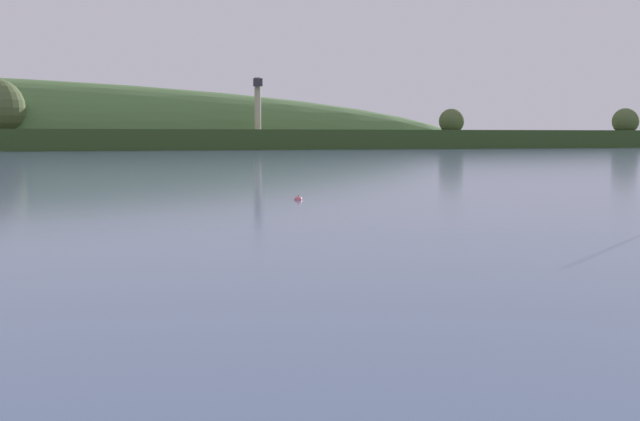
# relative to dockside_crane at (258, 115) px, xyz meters

# --- Properties ---
(dockside_crane) EXTENTS (6.11, 12.52, 20.53)m
(dockside_crane) POSITION_rel_dockside_crane_xyz_m (0.00, 0.00, 0.00)
(dockside_crane) COLOR #4C4C51
(dockside_crane) RESTS_ON ground
(mooring_buoy_foreground) EXTENTS (0.49, 0.49, 0.57)m
(mooring_buoy_foreground) POSITION_rel_dockside_crane_xyz_m (-69.98, -195.29, -9.78)
(mooring_buoy_foreground) COLOR #E06675
(mooring_buoy_foreground) RESTS_ON ground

